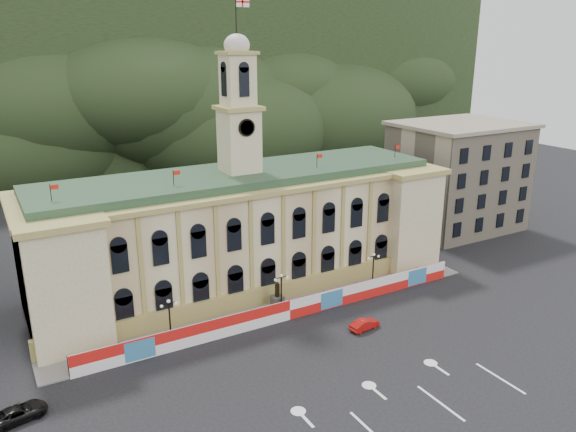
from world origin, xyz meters
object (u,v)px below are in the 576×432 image
statue (277,301)px  lamp_center (281,290)px  red_sedan (364,324)px  black_suv (18,413)px

statue → lamp_center: 2.14m
red_sedan → black_suv: size_ratio=0.74×
lamp_center → red_sedan: 10.79m
lamp_center → red_sedan: (6.34, -8.38, -2.45)m
statue → lamp_center: bearing=-90.0°
red_sedan → statue: bearing=27.3°
lamp_center → black_suv: lamp_center is taller
statue → lamp_center: lamp_center is taller
statue → black_suv: 30.89m
black_suv → lamp_center: bearing=-90.2°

